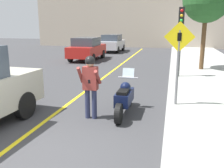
% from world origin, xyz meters
% --- Properties ---
extents(ground_plane, '(80.00, 80.00, 0.00)m').
position_xyz_m(ground_plane, '(0.00, 0.00, 0.00)').
color(ground_plane, '#38383A').
extents(road_center_line, '(0.12, 36.00, 0.01)m').
position_xyz_m(road_center_line, '(-0.60, 6.00, 0.00)').
color(road_center_line, yellow).
rests_on(road_center_line, ground).
extents(building_backdrop, '(28.00, 1.20, 6.30)m').
position_xyz_m(building_backdrop, '(0.00, 26.00, 3.15)').
color(building_backdrop, '#B2A38E').
rests_on(building_backdrop, ground).
extents(motorcycle, '(0.62, 2.16, 1.27)m').
position_xyz_m(motorcycle, '(1.40, 2.85, 0.49)').
color(motorcycle, black).
rests_on(motorcycle, ground).
extents(person_biker, '(0.59, 0.48, 1.77)m').
position_xyz_m(person_biker, '(0.55, 2.27, 1.09)').
color(person_biker, '#282D4C').
rests_on(person_biker, ground).
extents(crossing_sign, '(0.91, 0.08, 2.54)m').
position_xyz_m(crossing_sign, '(2.87, 3.69, 1.67)').
color(crossing_sign, slate).
rests_on(crossing_sign, sidewalk_curb).
extents(traffic_light, '(0.26, 0.30, 3.23)m').
position_xyz_m(traffic_light, '(3.01, 8.25, 2.41)').
color(traffic_light, '#2D2D30').
rests_on(traffic_light, sidewalk_curb).
extents(parked_car_red, '(1.88, 4.20, 1.68)m').
position_xyz_m(parked_car_red, '(-3.53, 13.73, 0.86)').
color(parked_car_red, black).
rests_on(parked_car_red, ground).
extents(parked_car_silver, '(1.88, 4.20, 1.68)m').
position_xyz_m(parked_car_silver, '(-3.10, 19.94, 0.86)').
color(parked_car_silver, black).
rests_on(parked_car_silver, ground).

